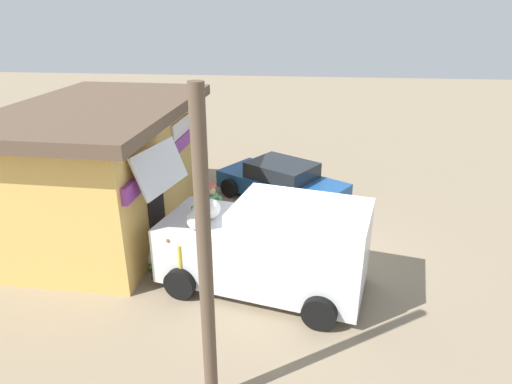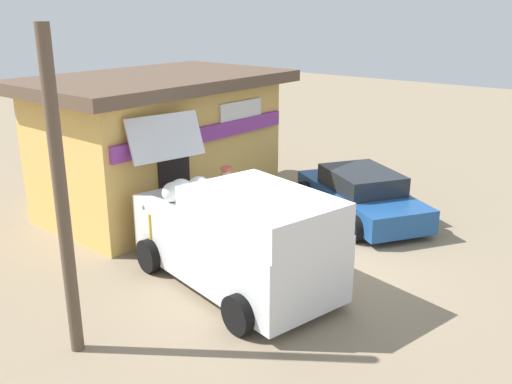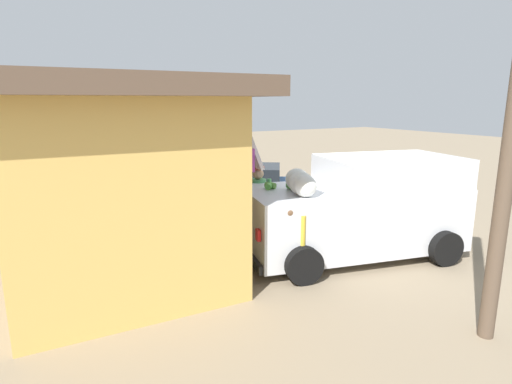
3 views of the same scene
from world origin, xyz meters
TOP-DOWN VIEW (x-y plane):
  - ground_plane at (0.00, 0.00)m, footprint 60.00×60.00m
  - storefront_bar at (0.86, 5.13)m, footprint 6.64×4.34m
  - delivery_van at (-1.33, 0.74)m, footprint 3.01×4.98m
  - parked_sedan at (3.46, 0.68)m, footprint 3.63×4.32m
  - vendor_standing at (0.12, 2.24)m, footprint 0.44×0.54m
  - customer_bending at (-1.52, 2.41)m, footprint 0.74×0.79m
  - unloaded_banana_pile at (-0.69, 3.42)m, footprint 0.72×0.74m
  - paint_bucket at (3.30, 2.90)m, footprint 0.28×0.28m
  - utility_pole at (-4.50, 1.35)m, footprint 0.20×0.20m

SIDE VIEW (x-z plane):
  - ground_plane at x=0.00m, z-range 0.00..0.00m
  - paint_bucket at x=3.30m, z-range 0.00..0.32m
  - unloaded_banana_pile at x=-0.69m, z-range -0.02..0.37m
  - parked_sedan at x=3.46m, z-range -0.03..1.17m
  - customer_bending at x=-1.52m, z-range 0.18..1.56m
  - delivery_van at x=-1.33m, z-range -0.45..2.47m
  - vendor_standing at x=0.12m, z-range 0.14..1.90m
  - storefront_bar at x=0.86m, z-range 0.05..3.51m
  - utility_pole at x=-4.50m, z-range 0.00..4.89m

